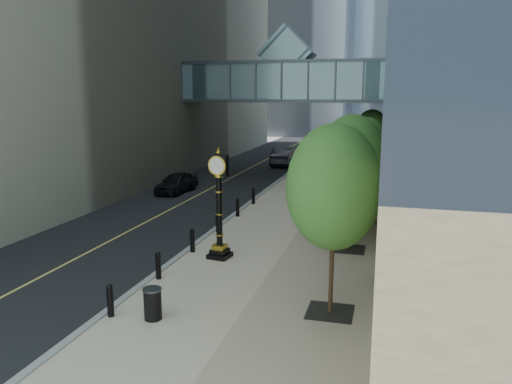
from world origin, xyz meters
TOP-DOWN VIEW (x-y plane):
  - ground at (0.00, 0.00)m, footprint 320.00×320.00m
  - road at (-7.00, 40.00)m, footprint 8.00×180.00m
  - sidewalk at (1.00, 40.00)m, footprint 8.00×180.00m
  - curb at (-3.00, 40.00)m, footprint 0.25×180.00m
  - skywalk at (-3.00, 28.00)m, footprint 17.00×4.20m
  - entrance_canopy at (3.48, 14.00)m, footprint 3.00×8.00m
  - bollard_row at (-2.70, 9.00)m, footprint 0.20×16.20m
  - street_trees at (3.60, 14.88)m, footprint 2.79×28.70m
  - street_clock at (-1.35, 7.00)m, footprint 0.94×0.94m
  - trash_bin at (-1.40, 1.16)m, footprint 0.69×0.69m
  - pedestrian at (3.45, 13.51)m, footprint 0.80×0.67m
  - car_near at (-8.72, 19.29)m, footprint 1.89×4.10m
  - car_far at (-4.40, 33.93)m, footprint 1.85×5.11m

SIDE VIEW (x-z plane):
  - ground at x=0.00m, z-range 0.00..0.00m
  - road at x=-7.00m, z-range 0.00..0.02m
  - sidewalk at x=1.00m, z-range 0.00..0.06m
  - curb at x=-3.00m, z-range 0.00..0.07m
  - bollard_row at x=-2.70m, z-range 0.06..0.96m
  - trash_bin at x=-1.40m, z-range 0.06..0.96m
  - car_near at x=-8.72m, z-range 0.02..1.38m
  - car_far at x=-4.40m, z-range 0.02..1.69m
  - pedestrian at x=3.45m, z-range 0.06..1.93m
  - street_clock at x=-1.35m, z-range -0.23..4.14m
  - street_trees at x=3.60m, z-range 0.83..6.57m
  - entrance_canopy at x=3.48m, z-range 2.00..6.38m
  - skywalk at x=-3.00m, z-range 4.81..10.61m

